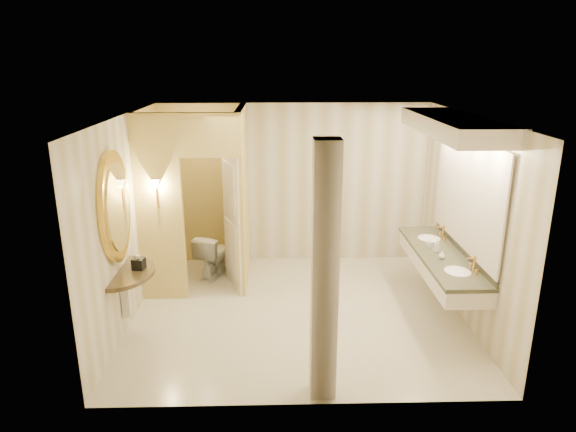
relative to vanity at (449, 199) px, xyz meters
name	(u,v)px	position (x,y,z in m)	size (l,w,h in m)	color
floor	(297,312)	(-1.98, 0.04, -1.63)	(4.50, 4.50, 0.00)	beige
ceiling	(299,116)	(-1.98, 0.04, 1.07)	(4.50, 4.50, 0.00)	white
wall_back	(293,184)	(-1.98, 2.04, -0.28)	(4.50, 0.02, 2.70)	beige
wall_front	(308,284)	(-1.98, -1.96, -0.28)	(4.50, 0.02, 2.70)	beige
wall_left	(126,221)	(-4.23, 0.04, -0.28)	(0.02, 4.00, 2.70)	beige
wall_right	(467,218)	(0.27, 0.04, -0.28)	(0.02, 4.00, 2.70)	beige
toilet_closet	(220,198)	(-3.10, 1.01, -0.24)	(1.50, 1.55, 2.70)	#F1DE7E
wall_sconce	(156,185)	(-3.90, 0.47, 0.10)	(0.14, 0.14, 0.42)	#BF8B3D
vanity	(449,199)	(0.00, 0.00, 0.00)	(0.75, 2.44, 2.09)	beige
console_shelf	(118,235)	(-4.19, -0.49, -0.28)	(1.05, 1.05, 1.97)	black
pillar	(325,275)	(-1.80, -1.76, -0.28)	(0.26, 0.26, 2.70)	beige
tissue_box	(139,263)	(-3.99, -0.43, -0.68)	(0.14, 0.14, 0.14)	black
toilet	(213,255)	(-3.29, 1.34, -1.27)	(0.40, 0.70, 0.72)	white
soap_bottle_a	(429,243)	(-0.15, 0.21, -0.69)	(0.06, 0.06, 0.13)	beige
soap_bottle_b	(442,255)	(-0.10, -0.20, -0.70)	(0.08, 0.08, 0.11)	silver
soap_bottle_c	(437,245)	(-0.10, 0.04, -0.66)	(0.07, 0.08, 0.19)	#C6B28C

